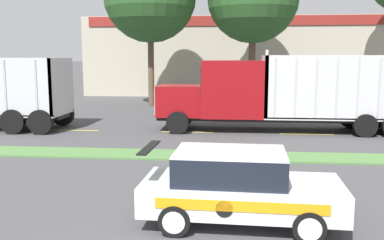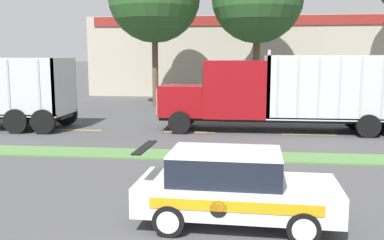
# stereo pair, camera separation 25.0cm
# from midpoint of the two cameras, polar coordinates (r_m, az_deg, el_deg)

# --- Properties ---
(grass_verge) EXTENTS (120.00, 1.49, 0.06)m
(grass_verge) POSITION_cam_midpoint_polar(r_m,az_deg,el_deg) (14.96, 3.52, -4.79)
(grass_verge) COLOR #517F42
(grass_verge) RESTS_ON ground_plane
(centre_line_3) EXTENTS (2.40, 0.14, 0.01)m
(centre_line_3) POSITION_cam_midpoint_polar(r_m,az_deg,el_deg) (21.00, -14.78, -1.28)
(centre_line_3) COLOR yellow
(centre_line_3) RESTS_ON ground_plane
(centre_line_4) EXTENTS (2.40, 0.14, 0.01)m
(centre_line_4) POSITION_cam_midpoint_polar(r_m,az_deg,el_deg) (19.72, 0.03, -1.62)
(centre_line_4) COLOR yellow
(centre_line_4) RESTS_ON ground_plane
(centre_line_5) EXTENTS (2.40, 0.14, 0.01)m
(centre_line_5) POSITION_cam_midpoint_polar(r_m,az_deg,el_deg) (19.87, 15.71, -1.86)
(centre_line_5) COLOR yellow
(centre_line_5) RESTS_ON ground_plane
(dump_truck_lead) EXTENTS (11.08, 2.70, 3.75)m
(dump_truck_lead) POSITION_cam_midpoint_polar(r_m,az_deg,el_deg) (20.11, 8.99, 3.32)
(dump_truck_lead) COLOR black
(dump_truck_lead) RESTS_ON ground_plane
(rally_car) EXTENTS (4.15, 2.01, 1.58)m
(rally_car) POSITION_cam_midpoint_polar(r_m,az_deg,el_deg) (8.98, 6.30, -8.80)
(rally_car) COLOR silver
(rally_car) RESTS_ON ground_plane
(store_building_backdrop) EXTENTS (28.20, 12.10, 6.87)m
(store_building_backdrop) POSITION_cam_midpoint_polar(r_m,az_deg,el_deg) (42.67, 7.67, 8.36)
(store_building_backdrop) COLOR #BCB29E
(store_building_backdrop) RESTS_ON ground_plane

